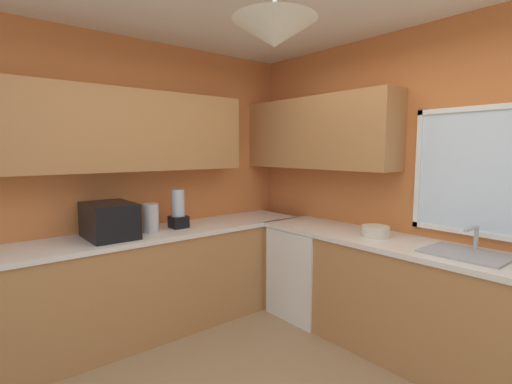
% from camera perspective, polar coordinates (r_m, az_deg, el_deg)
% --- Properties ---
extents(room_shell, '(4.03, 3.53, 2.71)m').
position_cam_1_polar(room_shell, '(2.98, -0.07, 10.72)').
color(room_shell, '#D17238').
rests_on(room_shell, ground_plane).
extents(counter_run_left, '(0.65, 3.14, 0.91)m').
position_cam_1_polar(counter_run_left, '(3.60, -15.74, -12.96)').
color(counter_run_left, '#AD7542').
rests_on(counter_run_left, ground_plane).
extents(counter_run_back, '(3.12, 0.65, 0.91)m').
position_cam_1_polar(counter_run_back, '(3.24, 24.77, -15.53)').
color(counter_run_back, '#AD7542').
rests_on(counter_run_back, ground_plane).
extents(dishwasher, '(0.60, 0.60, 0.87)m').
position_cam_1_polar(dishwasher, '(3.85, 8.00, -11.84)').
color(dishwasher, white).
rests_on(dishwasher, ground_plane).
extents(microwave, '(0.48, 0.36, 0.29)m').
position_cam_1_polar(microwave, '(3.33, -21.36, -4.03)').
color(microwave, black).
rests_on(microwave, counter_run_left).
extents(kettle, '(0.14, 0.14, 0.25)m').
position_cam_1_polar(kettle, '(3.44, -15.69, -3.82)').
color(kettle, '#B7B7BC').
rests_on(kettle, counter_run_left).
extents(sink_assembly, '(0.53, 0.40, 0.19)m').
position_cam_1_polar(sink_assembly, '(3.02, 29.31, -8.07)').
color(sink_assembly, '#9EA0A5').
rests_on(sink_assembly, counter_run_back).
extents(bowl, '(0.23, 0.23, 0.09)m').
position_cam_1_polar(bowl, '(3.32, 17.68, -5.69)').
color(bowl, beige).
rests_on(bowl, counter_run_back).
extents(blender_appliance, '(0.15, 0.15, 0.36)m').
position_cam_1_polar(blender_appliance, '(3.57, -11.71, -2.78)').
color(blender_appliance, black).
rests_on(blender_appliance, counter_run_left).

